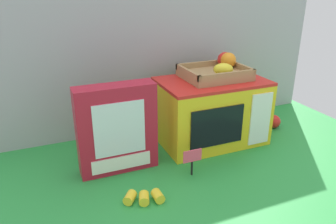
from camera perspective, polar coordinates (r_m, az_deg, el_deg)
The scene contains 8 objects.
ground_plane at distance 1.34m, azimuth 2.51°, elevation -6.94°, with size 1.70×1.70×0.00m, color green.
display_back_panel at distance 1.47m, azimuth -2.13°, elevation 10.61°, with size 1.61×0.03×0.72m, color #A0A3A8.
toy_microwave at distance 1.40m, azimuth 7.45°, elevation 0.20°, with size 0.43×0.28×0.27m.
food_groups_crate at distance 1.40m, azimuth 8.67°, elevation 7.17°, with size 0.26×0.21×0.09m.
cookie_set_box at distance 1.17m, azimuth -8.84°, elevation -2.92°, with size 0.28×0.08×0.32m.
price_sign at distance 1.17m, azimuth 4.23°, elevation -8.03°, with size 0.07×0.01×0.10m.
loose_toy_banana at distance 1.07m, azimuth -4.18°, elevation -14.51°, with size 0.13×0.08×0.03m.
loose_toy_apple at distance 1.62m, azimuth 17.85°, elevation -1.56°, with size 0.06×0.06×0.06m, color red.
Camera 1 is at (-0.51, -1.06, 0.65)m, focal length 35.21 mm.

